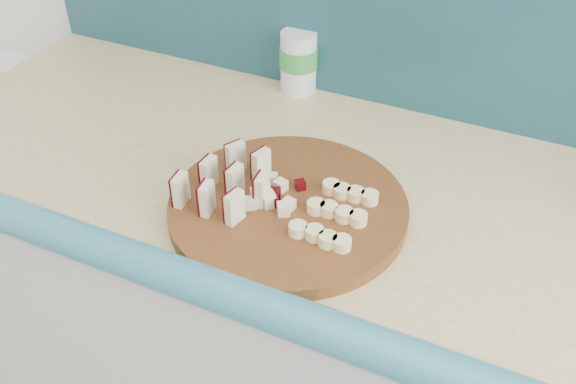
# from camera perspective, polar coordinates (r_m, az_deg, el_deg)

# --- Properties ---
(cutting_board) EXTENTS (0.38, 0.38, 0.02)m
(cutting_board) POSITION_cam_1_polar(r_m,az_deg,el_deg) (1.00, -0.00, -1.42)
(cutting_board) COLOR #4E2E10
(cutting_board) RESTS_ON kitchen_counter
(apple_wedges) EXTENTS (0.13, 0.15, 0.05)m
(apple_wedges) POSITION_cam_1_polar(r_m,az_deg,el_deg) (1.00, -5.39, 0.91)
(apple_wedges) COLOR beige
(apple_wedges) RESTS_ON cutting_board
(apple_chunks) EXTENTS (0.06, 0.06, 0.02)m
(apple_chunks) POSITION_cam_1_polar(r_m,az_deg,el_deg) (1.00, -1.20, -0.09)
(apple_chunks) COLOR beige
(apple_chunks) RESTS_ON cutting_board
(banana_slices) EXTENTS (0.10, 0.14, 0.02)m
(banana_slices) POSITION_cam_1_polar(r_m,az_deg,el_deg) (0.96, 4.27, -1.86)
(banana_slices) COLOR #F6E196
(banana_slices) RESTS_ON cutting_board
(canister) EXTENTS (0.08, 0.08, 0.12)m
(canister) POSITION_cam_1_polar(r_m,az_deg,el_deg) (1.31, 0.94, 11.62)
(canister) COLOR silver
(canister) RESTS_ON kitchen_counter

